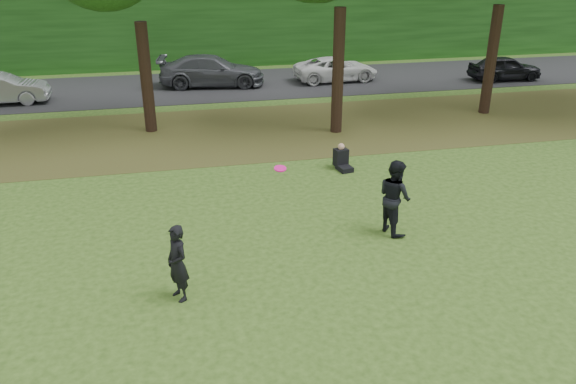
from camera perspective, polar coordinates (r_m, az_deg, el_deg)
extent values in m
plane|color=#2B4716|center=(10.43, 3.17, -15.93)|extent=(120.00, 120.00, 0.00)
cube|color=#4A341A|center=(21.86, -5.80, 6.02)|extent=(60.00, 7.00, 0.01)
cube|color=black|center=(29.54, -7.70, 10.66)|extent=(70.00, 7.00, 0.02)
cube|color=#194213|center=(35.02, -8.86, 16.80)|extent=(70.00, 3.00, 5.00)
imported|color=black|center=(11.52, -11.16, -7.12)|extent=(0.62, 0.71, 1.64)
imported|color=black|center=(14.09, 10.78, -0.48)|extent=(0.92, 1.07, 1.91)
imported|color=gray|center=(28.73, -27.25, 9.31)|extent=(4.20, 1.58, 1.37)
imported|color=#494A51|center=(29.32, -7.76, 12.11)|extent=(5.50, 2.81, 1.53)
imported|color=silver|center=(30.36, 4.89, 12.34)|extent=(4.51, 2.29, 1.22)
imported|color=black|center=(32.52, 21.16, 11.69)|extent=(3.80, 1.63, 1.28)
cylinder|color=#F3148F|center=(12.06, -0.80, 2.41)|extent=(0.29, 0.29, 0.07)
cube|color=black|center=(18.10, 5.75, 2.42)|extent=(0.49, 0.62, 0.16)
cube|color=black|center=(18.23, 5.38, 3.54)|extent=(0.47, 0.41, 0.56)
sphere|color=tan|center=(18.11, 5.43, 4.61)|extent=(0.22, 0.22, 0.22)
cylinder|color=black|center=(22.09, -14.21, 11.14)|extent=(0.44, 0.44, 4.12)
cylinder|color=black|center=(21.39, 5.10, 12.05)|extent=(0.44, 0.44, 4.62)
cylinder|color=black|center=(25.38, 19.93, 12.44)|extent=(0.44, 0.44, 4.45)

